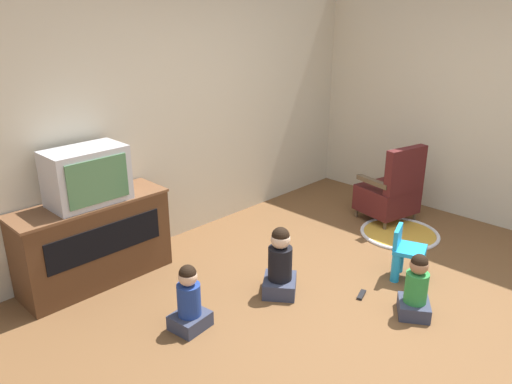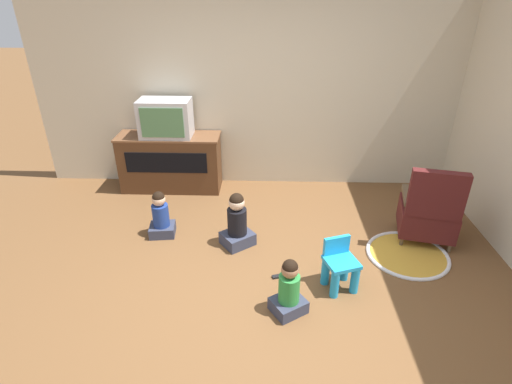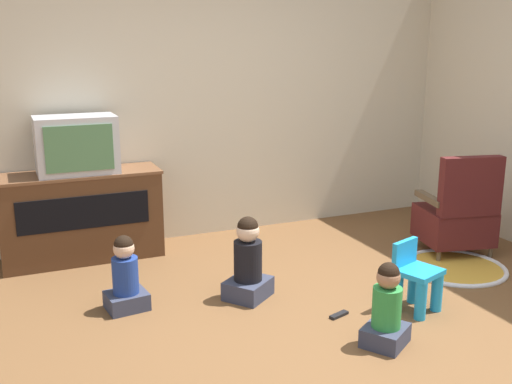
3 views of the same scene
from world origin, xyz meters
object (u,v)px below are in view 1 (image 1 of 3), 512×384
at_px(television, 87,176).
at_px(child_watching_right, 189,301).
at_px(yellow_kid_chair, 407,256).
at_px(remote_control, 361,295).
at_px(child_watching_left, 280,265).
at_px(tv_cabinet, 94,240).
at_px(child_watching_center, 416,289).
at_px(black_armchair, 391,192).

relative_size(television, child_watching_right, 1.20).
distance_m(yellow_kid_chair, remote_control, 0.58).
height_order(yellow_kid_chair, child_watching_right, child_watching_right).
xyz_separation_m(television, child_watching_left, (0.97, -1.27, -0.72)).
distance_m(yellow_kid_chair, child_watching_right, 1.97).
xyz_separation_m(television, yellow_kid_chair, (1.94, -1.91, -0.76)).
bearing_deg(child_watching_right, television, 90.03).
relative_size(television, remote_control, 4.06).
relative_size(child_watching_left, child_watching_right, 1.14).
bearing_deg(yellow_kid_chair, tv_cabinet, 115.84).
bearing_deg(remote_control, child_watching_center, -100.26).
bearing_deg(child_watching_right, remote_control, -34.76).
bearing_deg(child_watching_left, child_watching_center, -99.99).
distance_m(black_armchair, child_watching_right, 2.83).
bearing_deg(black_armchair, tv_cabinet, -8.49).
bearing_deg(tv_cabinet, child_watching_right, -83.40).
distance_m(child_watching_left, child_watching_center, 1.09).
bearing_deg(child_watching_center, child_watching_right, 106.81).
xyz_separation_m(tv_cabinet, child_watching_right, (0.13, -1.14, -0.16)).
height_order(television, child_watching_left, television).
xyz_separation_m(tv_cabinet, child_watching_center, (1.47, -2.25, -0.16)).
distance_m(television, black_armchair, 3.24).
xyz_separation_m(yellow_kid_chair, child_watching_center, (-0.47, -0.33, 0.01)).
distance_m(yellow_kid_chair, child_watching_center, 0.57).
distance_m(tv_cabinet, television, 0.59).
distance_m(child_watching_center, remote_control, 0.49).
bearing_deg(remote_control, child_watching_left, 111.79).
relative_size(yellow_kid_chair, child_watching_center, 0.90).
bearing_deg(tv_cabinet, child_watching_left, -53.05).
height_order(yellow_kid_chair, child_watching_center, child_watching_center).
bearing_deg(tv_cabinet, remote_control, -52.21).
relative_size(tv_cabinet, child_watching_center, 2.50).
bearing_deg(television, child_watching_center, -56.68).
bearing_deg(yellow_kid_chair, black_armchair, 17.71).
bearing_deg(television, child_watching_right, -83.27).
xyz_separation_m(black_armchair, child_watching_center, (-1.50, -1.10, -0.11)).
bearing_deg(television, black_armchair, -20.88).
height_order(child_watching_left, child_watching_center, child_watching_left).
bearing_deg(yellow_kid_chair, child_watching_left, 127.25).
distance_m(black_armchair, child_watching_center, 1.86).
bearing_deg(tv_cabinet, yellow_kid_chair, -44.87).
bearing_deg(child_watching_center, television, 90.06).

